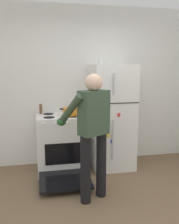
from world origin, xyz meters
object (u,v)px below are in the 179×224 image
stove_range (61,144)px  pepper_mill (41,109)px  refrigerator (111,117)px  coffee_mug (101,61)px  person_cook (92,126)px  red_pot (70,111)px

stove_range → pepper_mill: pepper_mill is taller
refrigerator → stove_range: refrigerator is taller
refrigerator → coffee_mug: (-0.18, 0.05, 0.91)m
coffee_mug → person_cook: bearing=-110.0°
coffee_mug → refrigerator: bearing=-15.8°
stove_range → coffee_mug: coffee_mug is taller
coffee_mug → stove_range: bearing=-174.3°
refrigerator → stove_range: 0.95m
person_cook → red_pot: 0.94m
red_pot → coffee_mug: bearing=10.9°
red_pot → pepper_mill: (-0.46, 0.25, 0.01)m
stove_range → coffee_mug: 1.49m
pepper_mill → refrigerator: bearing=-9.8°
red_pot → person_cook: bearing=-81.2°
refrigerator → stove_range: (-0.86, -0.02, -0.41)m
person_cook → red_pot: bearing=98.8°
coffee_mug → pepper_mill: (-0.98, 0.15, -0.77)m
person_cook → pepper_mill: size_ratio=10.45×
stove_range → person_cook: size_ratio=0.77×
pepper_mill → person_cook: bearing=-62.9°
red_pot → coffee_mug: (0.52, 0.10, 0.79)m
coffee_mug → pepper_mill: size_ratio=0.73×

